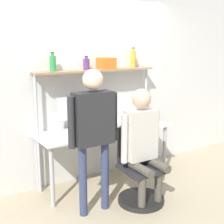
% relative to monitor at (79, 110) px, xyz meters
% --- Properties ---
extents(ground_plane, '(12.00, 12.00, 0.00)m').
position_rel_monitor_xyz_m(ground_plane, '(0.28, -0.52, -1.03)').
color(ground_plane, tan).
extents(wall_back, '(8.00, 0.06, 2.70)m').
position_rel_monitor_xyz_m(wall_back, '(0.28, 0.17, 0.32)').
color(wall_back, silver).
rests_on(wall_back, ground_plane).
extents(desk, '(1.85, 0.63, 0.77)m').
position_rel_monitor_xyz_m(desk, '(0.28, -0.18, -0.34)').
color(desk, white).
rests_on(desk, ground_plane).
extents(shelf_unit, '(1.76, 0.23, 1.56)m').
position_rel_monitor_xyz_m(shelf_unit, '(0.28, 0.01, 0.29)').
color(shelf_unit, '#997A56').
rests_on(shelf_unit, ground_plane).
extents(monitor, '(0.63, 0.20, 0.45)m').
position_rel_monitor_xyz_m(monitor, '(0.00, 0.00, 0.00)').
color(monitor, '#B7B7BC').
rests_on(monitor, desk).
extents(laptop, '(0.28, 0.25, 0.23)m').
position_rel_monitor_xyz_m(laptop, '(0.29, -0.24, -0.19)').
color(laptop, '#333338').
rests_on(laptop, desk).
extents(cell_phone, '(0.07, 0.15, 0.01)m').
position_rel_monitor_xyz_m(cell_phone, '(0.55, -0.27, -0.25)').
color(cell_phone, '#264C8C').
rests_on(cell_phone, desk).
extents(office_chair, '(0.56, 0.56, 0.91)m').
position_rel_monitor_xyz_m(office_chair, '(0.36, -0.87, -0.75)').
color(office_chair, black).
rests_on(office_chair, ground_plane).
extents(person_seated, '(0.54, 0.47, 1.39)m').
position_rel_monitor_xyz_m(person_seated, '(0.36, -0.91, -0.21)').
color(person_seated, '#4C473D').
rests_on(person_seated, ground_plane).
extents(person_standing, '(0.60, 0.22, 1.64)m').
position_rel_monitor_xyz_m(person_standing, '(-0.23, -0.79, 0.01)').
color(person_standing, '#2D3856').
rests_on(person_standing, ground_plane).
extents(bottle_amber, '(0.07, 0.07, 0.29)m').
position_rel_monitor_xyz_m(bottle_amber, '(0.89, 0.01, 0.65)').
color(bottle_amber, gold).
rests_on(bottle_amber, shelf_unit).
extents(bottle_green, '(0.08, 0.08, 0.24)m').
position_rel_monitor_xyz_m(bottle_green, '(-0.35, 0.01, 0.62)').
color(bottle_green, '#2D8C3F').
rests_on(bottle_green, shelf_unit).
extents(bottle_purple, '(0.09, 0.09, 0.18)m').
position_rel_monitor_xyz_m(bottle_purple, '(0.12, 0.01, 0.60)').
color(bottle_purple, '#593372').
rests_on(bottle_purple, shelf_unit).
extents(storage_box, '(0.20, 0.21, 0.15)m').
position_rel_monitor_xyz_m(storage_box, '(0.43, 0.01, 0.60)').
color(storage_box, '#D1661E').
rests_on(storage_box, shelf_unit).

